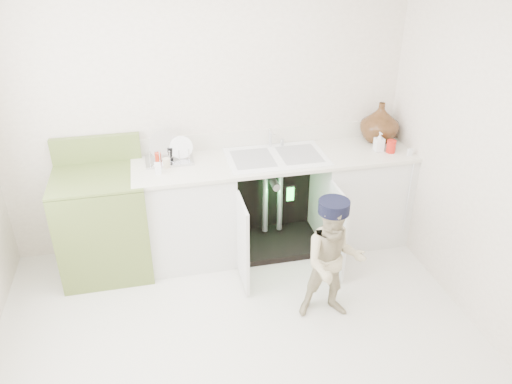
# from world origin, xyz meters

# --- Properties ---
(ground) EXTENTS (3.50, 3.50, 0.00)m
(ground) POSITION_xyz_m (0.00, 0.00, 0.00)
(ground) COLOR beige
(ground) RESTS_ON ground
(room_shell) EXTENTS (6.00, 5.50, 1.26)m
(room_shell) POSITION_xyz_m (0.00, 0.00, 1.25)
(room_shell) COLOR silver
(room_shell) RESTS_ON ground
(counter_run) EXTENTS (2.44, 1.02, 1.26)m
(counter_run) POSITION_xyz_m (0.59, 1.21, 0.48)
(counter_run) COLOR silver
(counter_run) RESTS_ON ground
(avocado_stove) EXTENTS (0.72, 0.65, 1.12)m
(avocado_stove) POSITION_xyz_m (-0.94, 1.18, 0.46)
(avocado_stove) COLOR olive
(avocado_stove) RESTS_ON ground
(repair_worker) EXTENTS (0.53, 0.89, 0.99)m
(repair_worker) POSITION_xyz_m (0.72, 0.20, 0.50)
(repair_worker) COLOR #CBBA92
(repair_worker) RESTS_ON ground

